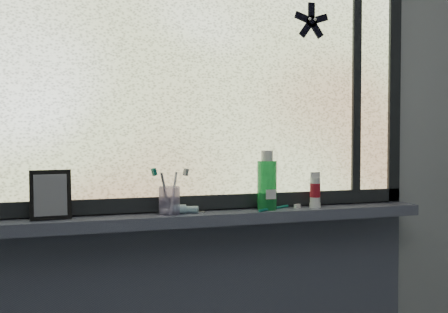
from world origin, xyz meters
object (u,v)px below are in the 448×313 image
(vanity_mirror, at_px, (51,195))
(mouthwash_bottle, at_px, (267,180))
(toothbrush_cup, at_px, (169,201))
(cream_tube, at_px, (315,189))

(vanity_mirror, relative_size, mouthwash_bottle, 0.89)
(toothbrush_cup, xyz_separation_m, mouthwash_bottle, (0.36, 0.01, 0.06))
(vanity_mirror, height_order, cream_tube, vanity_mirror)
(toothbrush_cup, relative_size, cream_tube, 0.99)
(toothbrush_cup, bearing_deg, mouthwash_bottle, 0.85)
(vanity_mirror, relative_size, toothbrush_cup, 1.68)
(mouthwash_bottle, bearing_deg, cream_tube, -1.33)
(vanity_mirror, bearing_deg, cream_tube, -4.69)
(cream_tube, bearing_deg, toothbrush_cup, -179.91)
(mouthwash_bottle, distance_m, cream_tube, 0.20)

